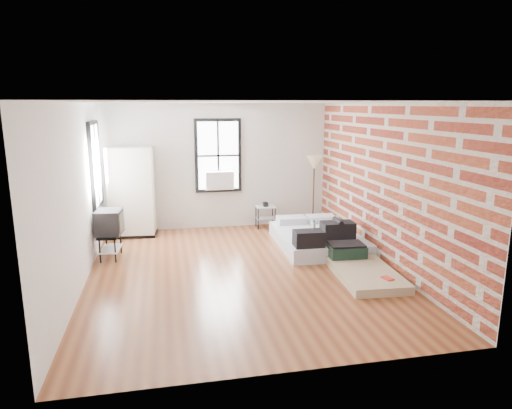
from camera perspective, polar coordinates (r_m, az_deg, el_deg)
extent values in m
plane|color=brown|center=(7.77, -1.87, -8.45)|extent=(6.00, 6.00, 0.00)
cube|color=silver|center=(10.32, -4.76, 4.75)|extent=(5.00, 0.01, 2.80)
cube|color=silver|center=(4.54, 4.44, -5.11)|extent=(5.00, 0.01, 2.80)
cube|color=silver|center=(7.40, -21.39, 0.91)|extent=(0.01, 6.00, 2.80)
cube|color=brown|center=(8.18, 15.60, 2.33)|extent=(0.02, 6.00, 2.80)
cube|color=white|center=(7.26, -2.03, 12.67)|extent=(5.00, 6.00, 0.01)
cube|color=white|center=(10.25, -4.75, 6.10)|extent=(0.90, 0.02, 1.50)
cube|color=black|center=(10.22, -7.48, 6.03)|extent=(0.07, 0.08, 1.64)
cube|color=black|center=(10.33, -2.08, 6.19)|extent=(0.07, 0.08, 1.64)
cube|color=black|center=(10.21, -4.84, 10.50)|extent=(0.90, 0.08, 0.07)
cube|color=black|center=(10.38, -4.68, 1.81)|extent=(0.90, 0.08, 0.07)
cube|color=black|center=(10.24, -4.74, 6.10)|extent=(0.04, 0.02, 1.50)
cube|color=black|center=(10.24, -4.74, 6.10)|extent=(0.90, 0.02, 0.04)
cube|color=silver|center=(10.20, -4.61, 3.07)|extent=(0.62, 0.30, 0.40)
cube|color=white|center=(9.12, -19.37, 4.67)|extent=(0.02, 0.90, 1.50)
cube|color=black|center=(8.64, -19.91, 4.25)|extent=(0.08, 0.07, 1.64)
cube|color=black|center=(9.60, -19.11, 5.04)|extent=(0.08, 0.07, 1.64)
cube|color=black|center=(9.06, -19.85, 9.59)|extent=(0.08, 0.90, 0.07)
cube|color=black|center=(9.25, -19.14, -0.16)|extent=(0.08, 0.90, 0.07)
cube|color=black|center=(9.11, -19.30, 4.68)|extent=(0.02, 0.04, 1.50)
cube|color=black|center=(9.11, -19.30, 4.68)|extent=(0.02, 0.90, 0.04)
cube|color=silver|center=(9.20, 7.73, -4.31)|extent=(1.60, 2.14, 0.28)
cube|color=silver|center=(9.82, 4.45, -1.92)|extent=(0.62, 0.40, 0.13)
cube|color=silver|center=(10.01, 8.14, -1.74)|extent=(0.62, 0.40, 0.13)
cube|color=black|center=(8.73, 10.17, -3.22)|extent=(0.62, 0.37, 0.33)
cylinder|color=black|center=(8.69, 10.21, -2.04)|extent=(0.10, 0.39, 0.09)
cube|color=black|center=(8.23, 6.60, -4.23)|extent=(0.54, 0.35, 0.29)
cylinder|color=#A3C4D2|center=(9.04, 7.22, -2.87)|extent=(0.08, 0.08, 0.24)
cylinder|color=#1A69B6|center=(9.01, 7.24, -2.03)|extent=(0.04, 0.04, 0.03)
cube|color=tan|center=(7.78, 13.33, -8.23)|extent=(1.01, 1.78, 0.14)
cube|color=#142E22|center=(8.26, 11.19, -5.67)|extent=(0.66, 0.49, 0.20)
cube|color=black|center=(8.22, 11.23, -4.89)|extent=(0.63, 0.45, 0.04)
cube|color=#B2251C|center=(7.39, 16.12, -8.85)|extent=(0.16, 0.21, 0.02)
cube|color=black|center=(10.21, -15.02, -3.58)|extent=(1.01, 0.64, 0.06)
cube|color=beige|center=(10.00, -15.32, 1.67)|extent=(0.96, 0.59, 1.84)
cylinder|color=black|center=(10.26, 0.28, -1.82)|extent=(0.02, 0.02, 0.49)
cylinder|color=black|center=(10.34, 2.41, -1.73)|extent=(0.02, 0.02, 0.49)
cylinder|color=black|center=(10.55, 0.00, -1.43)|extent=(0.02, 0.02, 0.49)
cylinder|color=black|center=(10.62, 2.08, -1.34)|extent=(0.02, 0.02, 0.49)
cube|color=silver|center=(10.39, 1.20, -0.27)|extent=(0.46, 0.37, 0.02)
cube|color=silver|center=(10.45, 1.19, -1.70)|extent=(0.44, 0.35, 0.02)
cube|color=black|center=(10.37, 1.20, 0.02)|extent=(0.11, 0.16, 0.09)
cylinder|color=#322410|center=(10.73, 7.09, -2.55)|extent=(0.23, 0.23, 0.03)
cylinder|color=#322410|center=(10.57, 7.19, 1.18)|extent=(0.03, 0.03, 1.41)
cone|color=tan|center=(10.45, 7.30, 5.20)|extent=(0.35, 0.35, 0.31)
cylinder|color=black|center=(8.59, -18.93, -5.52)|extent=(0.03, 0.03, 0.44)
cylinder|color=black|center=(8.53, -17.19, -5.52)|extent=(0.03, 0.03, 0.44)
cylinder|color=black|center=(9.09, -18.19, -4.50)|extent=(0.03, 0.03, 0.44)
cylinder|color=black|center=(9.03, -16.54, -4.49)|extent=(0.03, 0.03, 0.44)
cube|color=black|center=(8.75, -17.80, -3.61)|extent=(0.42, 0.67, 0.03)
cube|color=silver|center=(8.82, -17.69, -5.27)|extent=(0.40, 0.65, 0.02)
cube|color=black|center=(8.69, -17.91, -2.11)|extent=(0.49, 0.56, 0.44)
cube|color=black|center=(8.64, -16.47, -2.09)|extent=(0.06, 0.42, 0.35)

